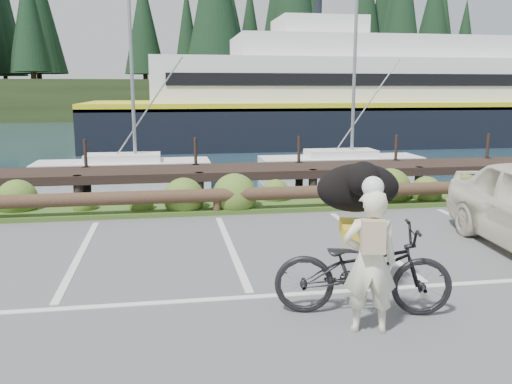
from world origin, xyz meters
TOP-DOWN VIEW (x-y plane):
  - ground at (0.00, 0.00)m, footprint 72.00×72.00m
  - harbor_backdrop at (0.39, 78.47)m, footprint 170.00×160.00m
  - vegetation_strip at (0.00, 5.30)m, footprint 34.00×1.60m
  - log_rail at (0.00, 4.60)m, footprint 32.00×0.30m
  - bicycle at (1.29, -1.15)m, footprint 2.32×1.23m
  - cyclist at (1.18, -1.65)m, footprint 0.69×0.53m
  - dog at (1.44, -0.46)m, footprint 0.79×1.23m

SIDE VIEW (x-z plane):
  - harbor_backdrop at x=0.39m, z-range -15.00..15.00m
  - ground at x=0.00m, z-range 0.00..0.00m
  - log_rail at x=0.00m, z-range -0.30..0.30m
  - vegetation_strip at x=0.00m, z-range 0.00..0.10m
  - bicycle at x=1.29m, z-range 0.00..1.16m
  - cyclist at x=1.18m, z-range 0.00..1.69m
  - dog at x=1.44m, z-range 1.16..1.81m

